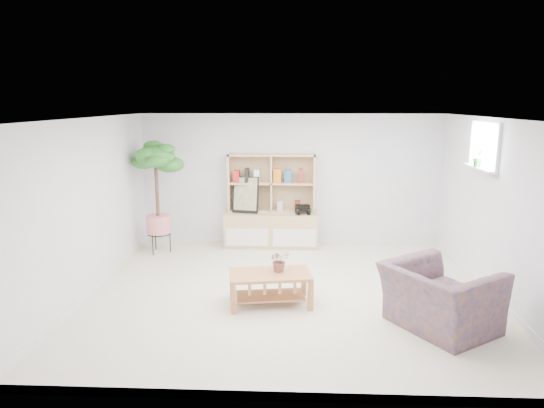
{
  "coord_description": "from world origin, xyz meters",
  "views": [
    {
      "loc": [
        0.04,
        -6.34,
        2.61
      ],
      "look_at": [
        -0.26,
        0.57,
        1.14
      ],
      "focal_mm": 32.0,
      "sensor_mm": 36.0,
      "label": 1
    }
  ],
  "objects_px": {
    "storage_unit": "(271,201)",
    "armchair": "(440,293)",
    "coffee_table": "(270,288)",
    "floor_tree": "(157,198)"
  },
  "relations": [
    {
      "from": "floor_tree",
      "to": "armchair",
      "type": "height_order",
      "value": "floor_tree"
    },
    {
      "from": "storage_unit",
      "to": "armchair",
      "type": "xyz_separation_m",
      "value": [
        2.11,
        -3.22,
        -0.42
      ]
    },
    {
      "from": "storage_unit",
      "to": "coffee_table",
      "type": "height_order",
      "value": "storage_unit"
    },
    {
      "from": "floor_tree",
      "to": "storage_unit",
      "type": "bearing_deg",
      "value": 13.89
    },
    {
      "from": "storage_unit",
      "to": "armchair",
      "type": "distance_m",
      "value": 3.87
    },
    {
      "from": "storage_unit",
      "to": "floor_tree",
      "type": "relative_size",
      "value": 0.86
    },
    {
      "from": "coffee_table",
      "to": "floor_tree",
      "type": "xyz_separation_m",
      "value": [
        -2.05,
        2.14,
        0.77
      ]
    },
    {
      "from": "storage_unit",
      "to": "armchair",
      "type": "height_order",
      "value": "storage_unit"
    },
    {
      "from": "floor_tree",
      "to": "armchair",
      "type": "relative_size",
      "value": 1.69
    },
    {
      "from": "storage_unit",
      "to": "armchair",
      "type": "relative_size",
      "value": 1.46
    }
  ]
}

